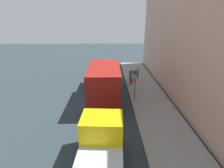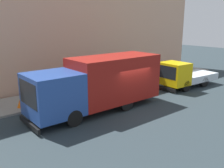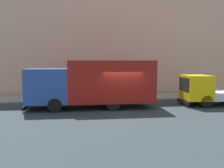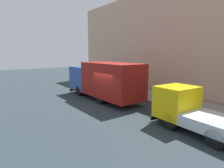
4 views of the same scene
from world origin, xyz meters
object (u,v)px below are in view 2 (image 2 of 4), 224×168
object	(u,v)px
small_flatbed_truck	(183,75)
pedestrian_walking	(32,93)
large_utility_truck	(99,82)
traffic_cone_orange	(21,101)
street_sign_post	(87,74)

from	to	relation	value
small_flatbed_truck	pedestrian_walking	xyz separation A→B (m)	(2.84, 11.52, 0.01)
large_utility_truck	traffic_cone_orange	distance (m)	5.00
large_utility_truck	pedestrian_walking	world-z (taller)	large_utility_truck
small_flatbed_truck	street_sign_post	size ratio (longest dim) A/B	2.08
large_utility_truck	traffic_cone_orange	bearing A→B (deg)	49.19
large_utility_truck	street_sign_post	size ratio (longest dim) A/B	3.11
pedestrian_walking	street_sign_post	size ratio (longest dim) A/B	0.63
traffic_cone_orange	street_sign_post	size ratio (longest dim) A/B	0.27
large_utility_truck	small_flatbed_truck	xyz separation A→B (m)	(-0.04, -8.46, -0.72)
small_flatbed_truck	pedestrian_walking	size ratio (longest dim) A/B	3.33
large_utility_truck	street_sign_post	distance (m)	2.82
small_flatbed_truck	traffic_cone_orange	size ratio (longest dim) A/B	7.82
small_flatbed_truck	traffic_cone_orange	world-z (taller)	small_flatbed_truck
pedestrian_walking	traffic_cone_orange	xyz separation A→B (m)	(0.38, 0.60, -0.53)
pedestrian_walking	traffic_cone_orange	size ratio (longest dim) A/B	2.35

